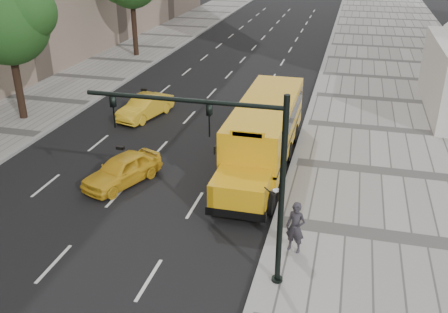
% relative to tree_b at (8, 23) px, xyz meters
% --- Properties ---
extents(ground, '(140.00, 140.00, 0.00)m').
position_rel_tree_b_xyz_m(ground, '(10.41, -2.15, -5.74)').
color(ground, black).
rests_on(ground, ground).
extents(sidewalk_museum, '(12.00, 140.00, 0.15)m').
position_rel_tree_b_xyz_m(sidewalk_museum, '(22.41, -2.15, -5.66)').
color(sidewalk_museum, gray).
rests_on(sidewalk_museum, ground).
extents(curb_museum, '(0.30, 140.00, 0.15)m').
position_rel_tree_b_xyz_m(curb_museum, '(16.41, -2.15, -5.66)').
color(curb_museum, gray).
rests_on(curb_museum, ground).
extents(curb_far, '(0.30, 140.00, 0.15)m').
position_rel_tree_b_xyz_m(curb_far, '(2.41, -2.15, -5.66)').
color(curb_far, gray).
rests_on(curb_far, ground).
extents(tree_b, '(5.22, 4.64, 8.01)m').
position_rel_tree_b_xyz_m(tree_b, '(0.00, 0.00, 0.00)').
color(tree_b, black).
rests_on(tree_b, ground).
extents(school_bus, '(2.96, 11.56, 3.19)m').
position_rel_tree_b_xyz_m(school_bus, '(14.91, -2.17, -3.97)').
color(school_bus, gold).
rests_on(school_bus, ground).
extents(taxi_near, '(2.93, 4.25, 1.34)m').
position_rel_tree_b_xyz_m(taxi_near, '(9.19, -6.07, -5.06)').
color(taxi_near, gold).
rests_on(taxi_near, ground).
extents(taxi_far, '(2.42, 4.35, 1.36)m').
position_rel_tree_b_xyz_m(taxi_far, '(6.85, 2.17, -5.06)').
color(taxi_far, gold).
rests_on(taxi_far, ground).
extents(pedestrian, '(0.79, 0.63, 1.89)m').
position_rel_tree_b_xyz_m(pedestrian, '(17.33, -9.51, -4.64)').
color(pedestrian, '#2B282E').
rests_on(pedestrian, sidewalk_museum).
extents(traffic_signal, '(6.18, 0.36, 6.40)m').
position_rel_tree_b_xyz_m(traffic_signal, '(15.60, -11.31, -1.64)').
color(traffic_signal, black).
rests_on(traffic_signal, ground).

